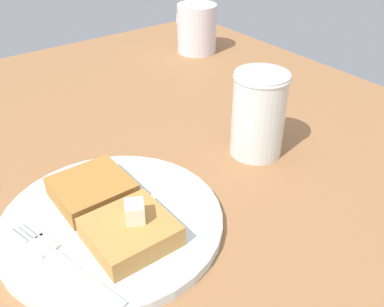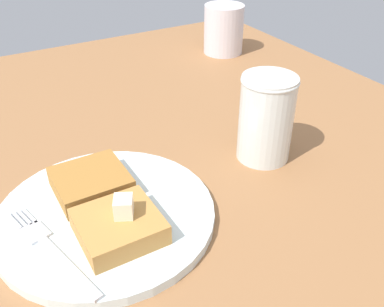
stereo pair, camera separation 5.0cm
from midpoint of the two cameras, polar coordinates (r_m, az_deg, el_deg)
name	(u,v)px [view 1 (the left image)]	position (r cm, az deg, el deg)	size (l,w,h in cm)	color
table_surface	(107,216)	(51.22, -14.07, -8.20)	(109.94, 109.94, 2.37)	#97653D
plate	(112,221)	(47.67, -13.66, -8.90)	(23.86, 23.86, 1.15)	white
toast_slice_left	(130,232)	(43.62, -11.54, -10.34)	(7.66, 7.97, 2.32)	#BB823E
toast_slice_middle	(92,190)	(49.73, -16.01, -4.77)	(7.66, 7.97, 2.32)	#A87031
butter_pat_primary	(131,213)	(42.31, -11.56, -7.97)	(2.05, 1.84, 2.05)	#F9EACA
fork	(57,257)	(44.54, -20.69, -12.91)	(15.85, 5.42, 0.36)	silver
syrup_jar	(258,118)	(56.12, 6.31, 4.65)	(7.20, 7.20, 11.38)	#542B0F
coffee_mug	(196,28)	(92.09, -1.04, 16.33)	(11.18, 8.07, 9.74)	silver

